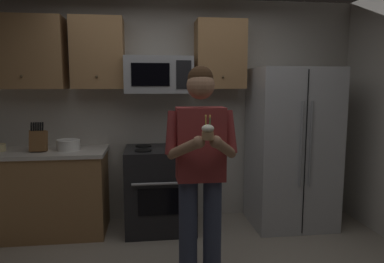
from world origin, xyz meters
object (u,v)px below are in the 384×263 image
Objects in this scene: person at (201,163)px; oven_range at (160,189)px; refrigerator at (291,148)px; cupcake at (208,132)px; bowl_large_white at (68,145)px; microwave at (159,75)px; knife_block at (38,140)px.

oven_range is at bearing 104.17° from person.
person is (-1.22, -1.09, 0.10)m from refrigerator.
cupcake is at bearing -130.62° from refrigerator.
person is (1.26, -1.14, 0.01)m from bowl_large_white.
microwave is 1.45m from knife_block.
microwave is at bearing 100.24° from cupcake.
bowl_large_white is at bearing 179.42° from oven_range.
knife_block is 0.30m from bowl_large_white.
knife_block is at bearing -173.28° from microwave.
microwave is 1.72m from refrigerator.
knife_block is 1.90m from person.
cupcake reaches higher than knife_block.
refrigerator is 10.35× the size of cupcake.
knife_block is 0.18× the size of person.
microwave reaches higher than knife_block.
bowl_large_white is 1.43× the size of cupcake.
cupcake is at bearing -49.39° from bowl_large_white.
person is at bearing 90.00° from cupcake.
bowl_large_white is 0.14× the size of person.
microwave is 0.41× the size of refrigerator.
refrigerator is 7.22× the size of bowl_large_white.
refrigerator is at bearing -6.03° from microwave.
refrigerator reaches higher than cupcake.
knife_block is at bearing 144.68° from person.
cupcake is at bearing -79.76° from microwave.
cupcake is (0.28, -1.58, -0.43)m from microwave.
oven_range is 1.26m from microwave.
microwave is at bearing 173.97° from refrigerator.
oven_range is 5.36× the size of cupcake.
refrigerator is 1.91m from cupcake.
knife_block reaches higher than bowl_large_white.
refrigerator is 1.63m from person.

